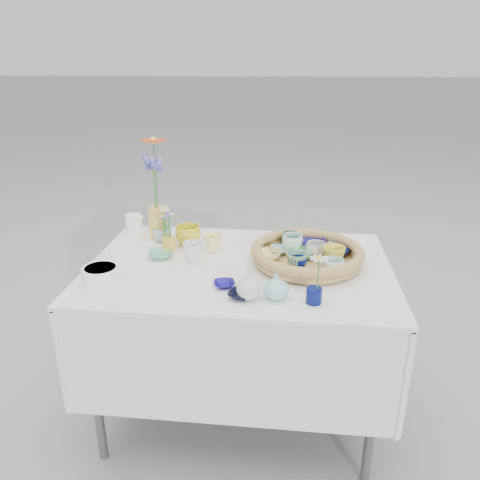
# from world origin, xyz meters

# --- Properties ---
(ground) EXTENTS (80.00, 80.00, 0.00)m
(ground) POSITION_xyz_m (0.00, 0.00, 0.00)
(ground) COLOR gray
(display_table) EXTENTS (1.26, 0.86, 0.77)m
(display_table) POSITION_xyz_m (0.00, 0.00, 0.00)
(display_table) COLOR white
(display_table) RESTS_ON ground
(wicker_tray) EXTENTS (0.47, 0.47, 0.08)m
(wicker_tray) POSITION_xyz_m (0.28, 0.05, 0.80)
(wicker_tray) COLOR #A57339
(wicker_tray) RESTS_ON display_table
(tray_ceramic_0) EXTENTS (0.13, 0.13, 0.03)m
(tray_ceramic_0) POSITION_xyz_m (0.30, 0.19, 0.80)
(tray_ceramic_0) COLOR navy
(tray_ceramic_0) RESTS_ON wicker_tray
(tray_ceramic_1) EXTENTS (0.14, 0.14, 0.03)m
(tray_ceramic_1) POSITION_xyz_m (0.41, 0.11, 0.80)
(tray_ceramic_1) COLOR black
(tray_ceramic_1) RESTS_ON wicker_tray
(tray_ceramic_2) EXTENTS (0.12, 0.12, 0.08)m
(tray_ceramic_2) POSITION_xyz_m (0.39, -0.01, 0.83)
(tray_ceramic_2) COLOR gold
(tray_ceramic_2) RESTS_ON wicker_tray
(tray_ceramic_3) EXTENTS (0.13, 0.13, 0.03)m
(tray_ceramic_3) POSITION_xyz_m (0.27, 0.06, 0.80)
(tray_ceramic_3) COLOR #4CA258
(tray_ceramic_3) RESTS_ON wicker_tray
(tray_ceramic_4) EXTENTS (0.09, 0.09, 0.08)m
(tray_ceramic_4) POSITION_xyz_m (0.24, -0.08, 0.82)
(tray_ceramic_4) COLOR gray
(tray_ceramic_4) RESTS_ON wicker_tray
(tray_ceramic_5) EXTENTS (0.10, 0.10, 0.02)m
(tray_ceramic_5) POSITION_xyz_m (0.17, 0.11, 0.79)
(tray_ceramic_5) COLOR #93BBAD
(tray_ceramic_5) RESTS_ON wicker_tray
(tray_ceramic_6) EXTENTS (0.11, 0.11, 0.07)m
(tray_ceramic_6) POSITION_xyz_m (0.22, 0.14, 0.82)
(tray_ceramic_6) COLOR silver
(tray_ceramic_6) RESTS_ON wicker_tray
(tray_ceramic_7) EXTENTS (0.10, 0.10, 0.07)m
(tray_ceramic_7) POSITION_xyz_m (0.32, 0.07, 0.82)
(tray_ceramic_7) COLOR silver
(tray_ceramic_7) RESTS_ON wicker_tray
(tray_ceramic_8) EXTENTS (0.09, 0.09, 0.02)m
(tray_ceramic_8) POSITION_xyz_m (0.42, 0.18, 0.79)
(tray_ceramic_8) COLOR #7CDEF6
(tray_ceramic_8) RESTS_ON wicker_tray
(tray_ceramic_9) EXTENTS (0.07, 0.07, 0.06)m
(tray_ceramic_9) POSITION_xyz_m (0.24, -0.08, 0.81)
(tray_ceramic_9) COLOR #051358
(tray_ceramic_9) RESTS_ON wicker_tray
(tray_ceramic_10) EXTENTS (0.11, 0.11, 0.03)m
(tray_ceramic_10) POSITION_xyz_m (0.12, 0.04, 0.80)
(tray_ceramic_10) COLOR #F4DE80
(tray_ceramic_10) RESTS_ON wicker_tray
(tray_ceramic_11) EXTENTS (0.11, 0.11, 0.07)m
(tray_ceramic_11) POSITION_xyz_m (0.38, -0.09, 0.82)
(tray_ceramic_11) COLOR silver
(tray_ceramic_11) RESTS_ON wicker_tray
(tray_ceramic_12) EXTENTS (0.08, 0.08, 0.06)m
(tray_ceramic_12) POSITION_xyz_m (0.21, 0.20, 0.81)
(tray_ceramic_12) COLOR #487C65
(tray_ceramic_12) RESTS_ON wicker_tray
(loose_ceramic_0) EXTENTS (0.14, 0.14, 0.09)m
(loose_ceramic_0) POSITION_xyz_m (-0.26, 0.20, 0.81)
(loose_ceramic_0) COLOR yellow
(loose_ceramic_0) RESTS_ON display_table
(loose_ceramic_1) EXTENTS (0.09, 0.09, 0.08)m
(loose_ceramic_1) POSITION_xyz_m (-0.14, 0.14, 0.80)
(loose_ceramic_1) COLOR #F4EF80
(loose_ceramic_1) RESTS_ON display_table
(loose_ceramic_2) EXTENTS (0.13, 0.13, 0.03)m
(loose_ceramic_2) POSITION_xyz_m (-0.35, 0.04, 0.78)
(loose_ceramic_2) COLOR #56A981
(loose_ceramic_2) RESTS_ON display_table
(loose_ceramic_3) EXTENTS (0.11, 0.11, 0.08)m
(loose_ceramic_3) POSITION_xyz_m (-0.20, 0.02, 0.81)
(loose_ceramic_3) COLOR silver
(loose_ceramic_3) RESTS_ON display_table
(loose_ceramic_4) EXTENTS (0.10, 0.10, 0.02)m
(loose_ceramic_4) POSITION_xyz_m (-0.04, -0.20, 0.77)
(loose_ceramic_4) COLOR navy
(loose_ceramic_4) RESTS_ON display_table
(loose_ceramic_5) EXTENTS (0.10, 0.10, 0.07)m
(loose_ceramic_5) POSITION_xyz_m (-0.39, 0.23, 0.80)
(loose_ceramic_5) COLOR #97B7B4
(loose_ceramic_5) RESTS_ON display_table
(loose_ceramic_6) EXTENTS (0.11, 0.11, 0.02)m
(loose_ceramic_6) POSITION_xyz_m (0.04, -0.28, 0.78)
(loose_ceramic_6) COLOR black
(loose_ceramic_6) RESTS_ON display_table
(fluted_bowl) EXTENTS (0.19, 0.19, 0.07)m
(fluted_bowl) POSITION_xyz_m (-0.50, -0.24, 0.80)
(fluted_bowl) COLOR white
(fluted_bowl) RESTS_ON display_table
(bud_vase_paleblue) EXTENTS (0.12, 0.12, 0.14)m
(bud_vase_paleblue) POSITION_xyz_m (0.06, -0.29, 0.83)
(bud_vase_paleblue) COLOR silver
(bud_vase_paleblue) RESTS_ON display_table
(bud_vase_seafoam) EXTENTS (0.11, 0.11, 0.10)m
(bud_vase_seafoam) POSITION_xyz_m (0.16, -0.27, 0.81)
(bud_vase_seafoam) COLOR #7ECDC5
(bud_vase_seafoam) RESTS_ON display_table
(bud_vase_cobalt) EXTENTS (0.07, 0.07, 0.06)m
(bud_vase_cobalt) POSITION_xyz_m (0.30, -0.29, 0.79)
(bud_vase_cobalt) COLOR #050E4E
(bud_vase_cobalt) RESTS_ON display_table
(single_daisy) EXTENTS (0.10, 0.10, 0.14)m
(single_daisy) POSITION_xyz_m (0.31, -0.30, 0.88)
(single_daisy) COLOR white
(single_daisy) RESTS_ON bud_vase_cobalt
(tall_vase_yellow) EXTENTS (0.10, 0.10, 0.15)m
(tall_vase_yellow) POSITION_xyz_m (-0.43, 0.28, 0.84)
(tall_vase_yellow) COLOR #E7BA47
(tall_vase_yellow) RESTS_ON display_table
(gerbera) EXTENTS (0.16, 0.16, 0.33)m
(gerbera) POSITION_xyz_m (-0.42, 0.29, 1.07)
(gerbera) COLOR #E2450D
(gerbera) RESTS_ON tall_vase_yellow
(hydrangea) EXTENTS (0.11, 0.11, 0.29)m
(hydrangea) POSITION_xyz_m (-0.43, 0.27, 1.02)
(hydrangea) COLOR #40459E
(hydrangea) RESTS_ON tall_vase_yellow
(white_pitcher) EXTENTS (0.13, 0.10, 0.10)m
(white_pitcher) POSITION_xyz_m (-0.55, 0.29, 0.82)
(white_pitcher) COLOR white
(white_pitcher) RESTS_ON display_table
(daisy_cup) EXTENTS (0.08, 0.08, 0.07)m
(daisy_cup) POSITION_xyz_m (-0.33, 0.11, 0.80)
(daisy_cup) COLOR yellow
(daisy_cup) RESTS_ON display_table
(daisy_posy) EXTENTS (0.09, 0.09, 0.14)m
(daisy_posy) POSITION_xyz_m (-0.34, 0.12, 0.90)
(daisy_posy) COLOR silver
(daisy_posy) RESTS_ON daisy_cup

